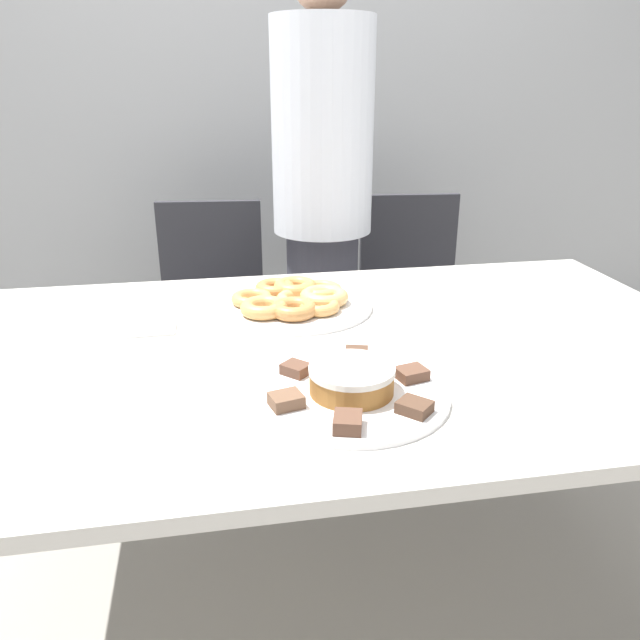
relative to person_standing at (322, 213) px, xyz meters
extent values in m
plane|color=gray|center=(-0.10, -0.81, -0.90)|extent=(12.00, 12.00, 0.00)
cube|color=#A8AAAD|center=(-0.10, 0.83, 0.40)|extent=(8.00, 0.05, 2.60)
cube|color=silver|center=(-0.10, -0.81, -0.14)|extent=(1.77, 1.08, 0.03)
cylinder|color=silver|center=(-0.92, -0.33, -0.53)|extent=(0.06, 0.06, 0.75)
cylinder|color=silver|center=(0.72, -0.33, -0.53)|extent=(0.06, 0.06, 0.75)
cylinder|color=#383842|center=(0.00, 0.00, -0.48)|extent=(0.25, 0.25, 0.84)
cylinder|color=silver|center=(0.00, 0.00, 0.27)|extent=(0.33, 0.33, 0.67)
cylinder|color=black|center=(-0.40, 0.13, -0.89)|extent=(0.44, 0.44, 0.01)
cylinder|color=#262626|center=(-0.40, 0.13, -0.68)|extent=(0.06, 0.06, 0.42)
cube|color=#2D2D33|center=(-0.40, 0.13, -0.45)|extent=(0.48, 0.48, 0.04)
cube|color=#2D2D33|center=(-0.38, 0.33, -0.22)|extent=(0.40, 0.07, 0.42)
cylinder|color=black|center=(0.40, 0.13, -0.89)|extent=(0.44, 0.44, 0.01)
cylinder|color=#262626|center=(0.40, 0.13, -0.68)|extent=(0.06, 0.06, 0.42)
cube|color=#2D2D33|center=(0.40, 0.13, -0.45)|extent=(0.48, 0.48, 0.04)
cube|color=#2D2D33|center=(0.42, 0.33, -0.22)|extent=(0.40, 0.07, 0.42)
cylinder|color=white|center=(-0.14, -1.06, -0.12)|extent=(0.37, 0.37, 0.01)
cylinder|color=white|center=(-0.17, -0.56, -0.12)|extent=(0.39, 0.39, 0.01)
cylinder|color=#9E662D|center=(-0.14, -1.06, -0.10)|extent=(0.16, 0.16, 0.04)
cylinder|color=white|center=(-0.14, -1.06, -0.07)|extent=(0.16, 0.16, 0.01)
cube|color=brown|center=(-0.27, -1.09, -0.10)|extent=(0.07, 0.06, 0.02)
cube|color=brown|center=(-0.17, -1.18, -0.10)|extent=(0.06, 0.07, 0.02)
cube|color=#513828|center=(-0.05, -1.15, -0.10)|extent=(0.07, 0.07, 0.02)
cube|color=brown|center=(-0.01, -1.02, -0.10)|extent=(0.07, 0.06, 0.02)
cube|color=#513828|center=(-0.10, -0.93, -0.10)|extent=(0.06, 0.06, 0.03)
cube|color=brown|center=(-0.23, -0.96, -0.10)|extent=(0.07, 0.07, 0.02)
torus|color=#E5AD66|center=(-0.17, -0.56, -0.10)|extent=(0.11, 0.11, 0.03)
torus|color=#D18E4C|center=(-0.16, -0.48, -0.10)|extent=(0.12, 0.12, 0.04)
torus|color=#C68447|center=(-0.22, -0.48, -0.10)|extent=(0.11, 0.11, 0.03)
torus|color=tan|center=(-0.28, -0.54, -0.10)|extent=(0.11, 0.11, 0.03)
torus|color=tan|center=(-0.26, -0.62, -0.10)|extent=(0.12, 0.12, 0.03)
torus|color=#C68447|center=(-0.19, -0.65, -0.10)|extent=(0.11, 0.11, 0.04)
torus|color=tan|center=(-0.12, -0.63, -0.10)|extent=(0.10, 0.10, 0.03)
torus|color=#E5AD66|center=(-0.10, -0.57, -0.10)|extent=(0.13, 0.13, 0.04)
torus|color=tan|center=(-0.10, -0.51, -0.10)|extent=(0.12, 0.12, 0.03)
cube|color=white|center=(-0.53, -0.65, -0.12)|extent=(0.11, 0.09, 0.01)
camera|label=1|loc=(-0.38, -2.06, 0.43)|focal=35.00mm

